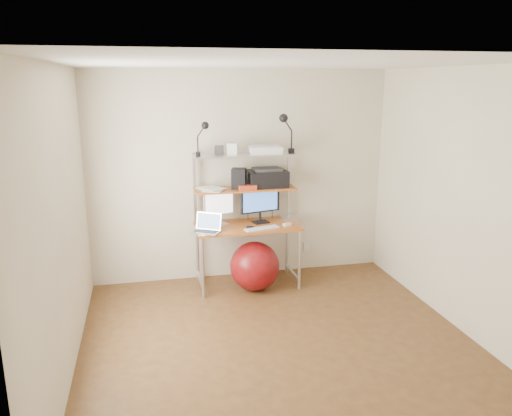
{
  "coord_description": "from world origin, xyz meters",
  "views": [
    {
      "loc": [
        -1.13,
        -4.0,
        2.36
      ],
      "look_at": [
        0.04,
        1.15,
        1.01
      ],
      "focal_mm": 35.0,
      "sensor_mm": 36.0,
      "label": 1
    }
  ],
  "objects_px": {
    "laptop": "(207,228)",
    "printer": "(267,178)",
    "monitor_black": "(260,202)",
    "exercise_ball": "(255,266)",
    "monitor_silver": "(219,205)"
  },
  "relations": [
    {
      "from": "laptop",
      "to": "printer",
      "type": "bearing_deg",
      "value": 54.14
    },
    {
      "from": "monitor_black",
      "to": "exercise_ball",
      "type": "height_order",
      "value": "monitor_black"
    },
    {
      "from": "laptop",
      "to": "monitor_black",
      "type": "bearing_deg",
      "value": 50.71
    },
    {
      "from": "monitor_silver",
      "to": "laptop",
      "type": "distance_m",
      "value": 0.35
    },
    {
      "from": "monitor_silver",
      "to": "laptop",
      "type": "xyz_separation_m",
      "value": [
        -0.17,
        -0.25,
        -0.19
      ]
    },
    {
      "from": "monitor_black",
      "to": "printer",
      "type": "relative_size",
      "value": 1.04
    },
    {
      "from": "monitor_silver",
      "to": "exercise_ball",
      "type": "relative_size",
      "value": 0.76
    },
    {
      "from": "laptop",
      "to": "printer",
      "type": "relative_size",
      "value": 0.79
    },
    {
      "from": "monitor_black",
      "to": "exercise_ball",
      "type": "xyz_separation_m",
      "value": [
        -0.12,
        -0.24,
        -0.7
      ]
    },
    {
      "from": "monitor_silver",
      "to": "printer",
      "type": "distance_m",
      "value": 0.65
    },
    {
      "from": "laptop",
      "to": "exercise_ball",
      "type": "height_order",
      "value": "laptop"
    },
    {
      "from": "monitor_silver",
      "to": "exercise_ball",
      "type": "distance_m",
      "value": 0.81
    },
    {
      "from": "laptop",
      "to": "printer",
      "type": "height_order",
      "value": "printer"
    },
    {
      "from": "laptop",
      "to": "printer",
      "type": "xyz_separation_m",
      "value": [
        0.76,
        0.32,
        0.47
      ]
    },
    {
      "from": "monitor_silver",
      "to": "exercise_ball",
      "type": "xyz_separation_m",
      "value": [
        0.36,
        -0.25,
        -0.68
      ]
    }
  ]
}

